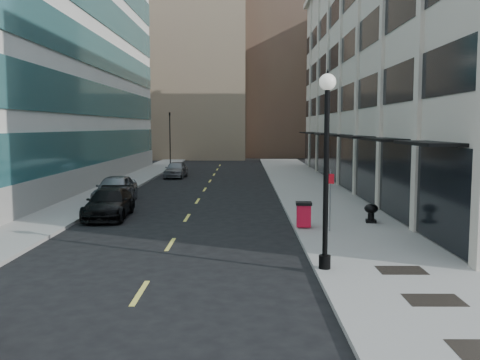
{
  "coord_description": "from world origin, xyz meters",
  "views": [
    {
      "loc": [
        2.82,
        -12.08,
        4.49
      ],
      "look_at": [
        2.64,
        11.39,
        2.15
      ],
      "focal_mm": 40.0,
      "sensor_mm": 36.0,
      "label": 1
    }
  ],
  "objects_px": {
    "car_black_pickup": "(109,203)",
    "urn_planter": "(371,211)",
    "traffic_signal": "(170,116)",
    "sign_post": "(330,192)",
    "trash_bin": "(304,214)",
    "car_grey_sedan": "(176,169)",
    "car_silver_sedan": "(115,189)",
    "lamppost": "(326,153)"
  },
  "relations": [
    {
      "from": "trash_bin",
      "to": "urn_planter",
      "type": "relative_size",
      "value": 1.28
    },
    {
      "from": "car_silver_sedan",
      "to": "sign_post",
      "type": "bearing_deg",
      "value": -38.94
    },
    {
      "from": "car_black_pickup",
      "to": "sign_post",
      "type": "xyz_separation_m",
      "value": [
        10.24,
        -4.08,
        1.08
      ]
    },
    {
      "from": "car_black_pickup",
      "to": "car_silver_sedan",
      "type": "xyz_separation_m",
      "value": [
        -0.96,
        5.23,
        0.11
      ]
    },
    {
      "from": "car_silver_sedan",
      "to": "urn_planter",
      "type": "xyz_separation_m",
      "value": [
        13.4,
        -7.29,
        -0.15
      ]
    },
    {
      "from": "traffic_signal",
      "to": "car_grey_sedan",
      "type": "xyz_separation_m",
      "value": [
        2.3,
        -13.0,
        -4.99
      ]
    },
    {
      "from": "trash_bin",
      "to": "car_grey_sedan",
      "type": "bearing_deg",
      "value": 112.97
    },
    {
      "from": "car_silver_sedan",
      "to": "trash_bin",
      "type": "distance_m",
      "value": 13.27
    },
    {
      "from": "urn_planter",
      "to": "traffic_signal",
      "type": "bearing_deg",
      "value": 111.36
    },
    {
      "from": "car_silver_sedan",
      "to": "car_grey_sedan",
      "type": "height_order",
      "value": "car_silver_sedan"
    },
    {
      "from": "traffic_signal",
      "to": "sign_post",
      "type": "bearing_deg",
      "value": -72.65
    },
    {
      "from": "sign_post",
      "to": "car_silver_sedan",
      "type": "bearing_deg",
      "value": 163.87
    },
    {
      "from": "lamppost",
      "to": "car_silver_sedan",
      "type": "bearing_deg",
      "value": 123.54
    },
    {
      "from": "traffic_signal",
      "to": "sign_post",
      "type": "relative_size",
      "value": 2.71
    },
    {
      "from": "traffic_signal",
      "to": "car_black_pickup",
      "type": "distance_m",
      "value": 34.41
    },
    {
      "from": "trash_bin",
      "to": "urn_planter",
      "type": "xyz_separation_m",
      "value": [
        3.2,
        1.2,
        -0.07
      ]
    },
    {
      "from": "car_silver_sedan",
      "to": "urn_planter",
      "type": "bearing_deg",
      "value": -27.73
    },
    {
      "from": "car_grey_sedan",
      "to": "lamppost",
      "type": "distance_m",
      "value": 32.28
    },
    {
      "from": "car_grey_sedan",
      "to": "lamppost",
      "type": "xyz_separation_m",
      "value": [
        8.5,
        -31.0,
        2.98
      ]
    },
    {
      "from": "car_black_pickup",
      "to": "sign_post",
      "type": "relative_size",
      "value": 1.91
    },
    {
      "from": "lamppost",
      "to": "sign_post",
      "type": "distance_m",
      "value": 6.31
    },
    {
      "from": "traffic_signal",
      "to": "trash_bin",
      "type": "distance_m",
      "value": 39.14
    },
    {
      "from": "traffic_signal",
      "to": "trash_bin",
      "type": "height_order",
      "value": "traffic_signal"
    },
    {
      "from": "car_silver_sedan",
      "to": "trash_bin",
      "type": "xyz_separation_m",
      "value": [
        10.2,
        -8.49,
        -0.08
      ]
    },
    {
      "from": "car_grey_sedan",
      "to": "trash_bin",
      "type": "relative_size",
      "value": 3.87
    },
    {
      "from": "traffic_signal",
      "to": "lamppost",
      "type": "distance_m",
      "value": 45.35
    },
    {
      "from": "sign_post",
      "to": "car_grey_sedan",
      "type": "bearing_deg",
      "value": 134.58
    },
    {
      "from": "lamppost",
      "to": "urn_planter",
      "type": "bearing_deg",
      "value": 67.44
    },
    {
      "from": "car_grey_sedan",
      "to": "urn_planter",
      "type": "xyz_separation_m",
      "value": [
        11.8,
        -23.06,
        -0.05
      ]
    },
    {
      "from": "car_black_pickup",
      "to": "trash_bin",
      "type": "bearing_deg",
      "value": -22.08
    },
    {
      "from": "trash_bin",
      "to": "sign_post",
      "type": "bearing_deg",
      "value": -36.11
    },
    {
      "from": "trash_bin",
      "to": "urn_planter",
      "type": "distance_m",
      "value": 3.42
    },
    {
      "from": "traffic_signal",
      "to": "urn_planter",
      "type": "relative_size",
      "value": 8.11
    },
    {
      "from": "car_grey_sedan",
      "to": "sign_post",
      "type": "xyz_separation_m",
      "value": [
        9.6,
        -25.08,
        1.07
      ]
    },
    {
      "from": "lamppost",
      "to": "traffic_signal",
      "type": "bearing_deg",
      "value": 103.79
    },
    {
      "from": "car_silver_sedan",
      "to": "urn_planter",
      "type": "height_order",
      "value": "car_silver_sedan"
    },
    {
      "from": "sign_post",
      "to": "trash_bin",
      "type": "bearing_deg",
      "value": 164.07
    },
    {
      "from": "car_silver_sedan",
      "to": "car_grey_sedan",
      "type": "relative_size",
      "value": 1.14
    },
    {
      "from": "car_black_pickup",
      "to": "sign_post",
      "type": "bearing_deg",
      "value": -24.4
    },
    {
      "from": "car_grey_sedan",
      "to": "sign_post",
      "type": "distance_m",
      "value": 26.88
    },
    {
      "from": "car_black_pickup",
      "to": "urn_planter",
      "type": "relative_size",
      "value": 5.71
    },
    {
      "from": "car_silver_sedan",
      "to": "sign_post",
      "type": "distance_m",
      "value": 14.6
    }
  ]
}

